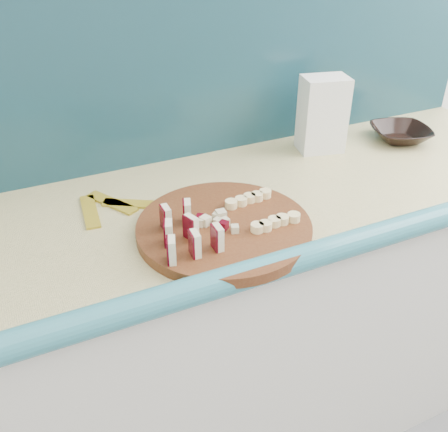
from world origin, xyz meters
name	(u,v)px	position (x,y,z in m)	size (l,w,h in m)	color
kitchen_counter	(202,335)	(0.10, 1.50, 0.46)	(2.20, 0.63, 0.91)	white
backsplash	(154,76)	(0.10, 1.79, 1.16)	(2.20, 0.02, 0.50)	teal
cutting_board	(224,228)	(0.11, 1.36, 0.92)	(0.40, 0.40, 0.03)	#4D2310
apple_wedges	(185,231)	(0.00, 1.33, 0.96)	(0.12, 0.16, 0.06)	#F0E6C0
apple_chunks	(214,223)	(0.08, 1.36, 0.95)	(0.07, 0.06, 0.02)	beige
banana_slices	(261,210)	(0.21, 1.36, 0.94)	(0.13, 0.15, 0.02)	#FDE29A
brown_bowl	(400,134)	(0.84, 1.60, 0.93)	(0.18, 0.18, 0.04)	black
flour_bag	(322,115)	(0.57, 1.65, 1.02)	(0.13, 0.09, 0.22)	white
banana_peel	(112,206)	(-0.10, 1.58, 0.91)	(0.21, 0.18, 0.01)	gold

